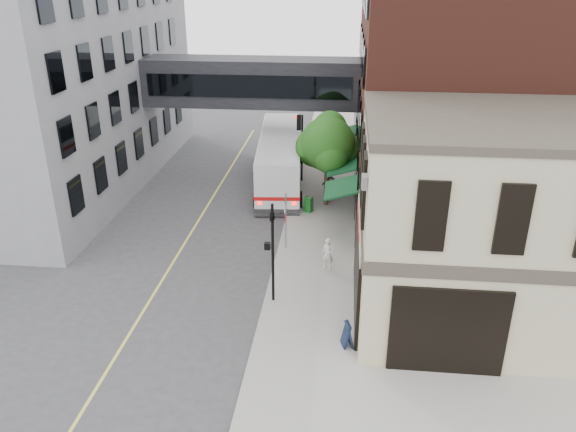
% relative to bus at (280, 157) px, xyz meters
% --- Properties ---
extents(ground, '(120.00, 120.00, 0.00)m').
position_rel_bus_xyz_m(ground, '(1.07, -16.93, -1.82)').
color(ground, '#38383A').
rests_on(ground, ground).
extents(sidewalk_main, '(4.00, 60.00, 0.15)m').
position_rel_bus_xyz_m(sidewalk_main, '(3.07, -2.93, -1.74)').
color(sidewalk_main, gray).
rests_on(sidewalk_main, ground).
extents(corner_building, '(10.19, 8.12, 8.45)m').
position_rel_bus_xyz_m(corner_building, '(10.04, -14.93, 2.39)').
color(corner_building, '#B7AA8B').
rests_on(corner_building, ground).
extents(brick_building, '(13.76, 18.00, 14.00)m').
position_rel_bus_xyz_m(brick_building, '(11.05, -1.94, 5.17)').
color(brick_building, '#491F16').
rests_on(brick_building, ground).
extents(opposite_building, '(14.00, 24.00, 14.00)m').
position_rel_bus_xyz_m(opposite_building, '(-15.93, -0.93, 5.18)').
color(opposite_building, slate).
rests_on(opposite_building, ground).
extents(skyway_bridge, '(14.00, 3.18, 3.00)m').
position_rel_bus_xyz_m(skyway_bridge, '(-1.93, 1.07, 4.68)').
color(skyway_bridge, black).
rests_on(skyway_bridge, ground).
extents(traffic_signal_near, '(0.44, 0.22, 4.60)m').
position_rel_bus_xyz_m(traffic_signal_near, '(1.44, -14.93, 1.17)').
color(traffic_signal_near, black).
rests_on(traffic_signal_near, sidewalk_main).
extents(traffic_signal_far, '(0.53, 0.28, 4.50)m').
position_rel_bus_xyz_m(traffic_signal_far, '(1.33, 0.07, 1.52)').
color(traffic_signal_far, black).
rests_on(traffic_signal_far, sidewalk_main).
extents(street_sign_pole, '(0.08, 0.75, 3.00)m').
position_rel_bus_xyz_m(street_sign_pole, '(1.46, -9.93, 0.12)').
color(street_sign_pole, gray).
rests_on(street_sign_pole, sidewalk_main).
extents(street_tree, '(3.80, 3.20, 5.60)m').
position_rel_bus_xyz_m(street_tree, '(3.26, -3.72, 2.09)').
color(street_tree, '#382619').
rests_on(street_tree, sidewalk_main).
extents(lane_marking, '(0.12, 40.00, 0.01)m').
position_rel_bus_xyz_m(lane_marking, '(-3.93, -6.93, -1.81)').
color(lane_marking, '#D8CC4C').
rests_on(lane_marking, ground).
extents(bus, '(3.75, 12.24, 3.24)m').
position_rel_bus_xyz_m(bus, '(0.00, 0.00, 0.00)').
color(bus, silver).
rests_on(bus, ground).
extents(pedestrian_a, '(0.66, 0.52, 1.57)m').
position_rel_bus_xyz_m(pedestrian_a, '(3.69, -11.93, -0.88)').
color(pedestrian_a, silver).
rests_on(pedestrian_a, sidewalk_main).
extents(pedestrian_b, '(0.88, 0.71, 1.71)m').
position_rel_bus_xyz_m(pedestrian_b, '(3.54, -3.79, -0.81)').
color(pedestrian_b, '#CD85A0').
rests_on(pedestrian_b, sidewalk_main).
extents(pedestrian_c, '(1.18, 0.93, 1.61)m').
position_rel_bus_xyz_m(pedestrian_c, '(3.44, -2.25, -0.86)').
color(pedestrian_c, black).
rests_on(pedestrian_c, sidewalk_main).
extents(newspaper_box, '(0.58, 0.55, 0.91)m').
position_rel_bus_xyz_m(newspaper_box, '(2.28, -5.17, -1.21)').
color(newspaper_box, '#155F1E').
rests_on(newspaper_box, sidewalk_main).
extents(sandwich_board, '(0.49, 0.63, 0.98)m').
position_rel_bus_xyz_m(sandwich_board, '(4.67, -17.83, -1.18)').
color(sandwich_board, '#101A32').
rests_on(sandwich_board, sidewalk_main).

